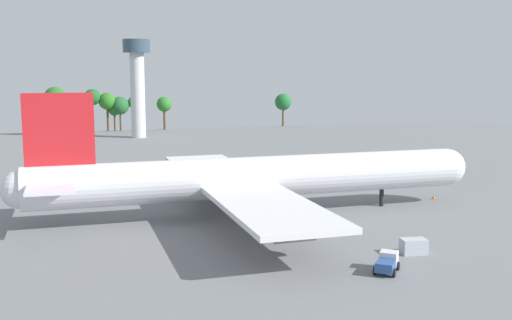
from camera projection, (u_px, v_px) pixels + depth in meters
name	position (u px, v px, depth m)	size (l,w,h in m)	color
ground_plane	(256.00, 215.00, 93.05)	(288.96, 288.96, 0.00)	slate
cargo_airplane	(253.00, 178.00, 92.08)	(72.24, 60.61, 18.76)	silver
baggage_tug	(387.00, 263.00, 66.43)	(4.03, 4.33, 2.00)	silver
maintenance_van	(317.00, 180.00, 116.08)	(2.51, 5.25, 2.46)	#333338
pushback_tractor	(359.00, 161.00, 140.81)	(4.06, 2.56, 2.09)	silver
cargo_container_fore	(414.00, 246.00, 73.07)	(3.23, 2.35, 1.82)	#B7BCC6
safety_cone_nose	(434.00, 197.00, 104.60)	(0.51, 0.51, 0.73)	orange
control_tower	(137.00, 78.00, 199.71)	(8.83, 8.83, 31.98)	silver
tree_line_backdrop	(109.00, 102.00, 223.12)	(126.78, 7.56, 16.29)	#51381E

